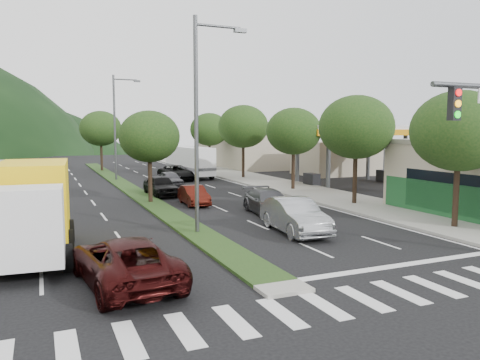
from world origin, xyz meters
name	(u,v)px	position (x,y,z in m)	size (l,w,h in m)	color
ground	(276,286)	(0.00, 0.00, 0.00)	(160.00, 160.00, 0.00)	black
sidewalk_right	(270,183)	(12.50, 25.00, 0.07)	(5.00, 90.00, 0.15)	gray
median	(125,186)	(0.00, 28.00, 0.06)	(1.60, 56.00, 0.12)	#1A3613
crosswalk	(310,308)	(0.00, -2.00, 0.01)	(19.00, 2.20, 0.01)	silver
gas_canopy	(351,132)	(19.00, 22.00, 4.65)	(12.20, 8.20, 5.25)	silver
bldg_right_far	(253,147)	(19.50, 44.00, 2.60)	(10.00, 16.00, 5.20)	#C0B399
tree_r_a	(459,131)	(12.00, 4.00, 4.82)	(4.60, 4.60, 6.63)	black
tree_r_b	(356,127)	(12.00, 12.00, 5.04)	(4.80, 4.80, 6.94)	black
tree_r_c	(294,131)	(12.00, 20.00, 4.75)	(4.40, 4.40, 6.48)	black
tree_r_d	(243,127)	(12.00, 30.00, 5.18)	(5.00, 5.00, 7.17)	black
tree_r_e	(209,130)	(12.00, 40.00, 4.89)	(4.60, 4.60, 6.71)	black
tree_med_near	(149,137)	(0.00, 18.00, 4.43)	(4.00, 4.00, 6.02)	black
tree_med_far	(101,129)	(0.00, 44.00, 5.01)	(4.80, 4.80, 6.94)	black
streetlight_near	(200,114)	(0.21, 8.00, 5.58)	(2.60, 0.25, 10.00)	#47494C
streetlight_mid	(117,122)	(0.21, 33.00, 5.58)	(2.60, 0.25, 10.00)	#47494C
sedan_silver	(295,216)	(4.35, 6.43, 0.82)	(1.74, 4.99, 1.65)	#9EA1A5
suv_maroon	(125,261)	(-4.35, 2.00, 0.77)	(2.55, 5.53, 1.54)	black
car_queue_a	(161,185)	(1.50, 21.28, 0.76)	(1.81, 4.49, 1.53)	black
car_queue_b	(269,202)	(5.43, 11.28, 0.71)	(2.00, 4.92, 1.43)	#424246
car_queue_c	(194,195)	(2.47, 16.28, 0.62)	(1.32, 3.78, 1.25)	#45120B
car_queue_d	(176,173)	(5.47, 31.28, 0.72)	(2.38, 5.17, 1.44)	black
car_queue_e	(170,179)	(3.53, 26.28, 0.67)	(1.58, 3.92, 1.34)	#4A4A4F
box_truck	(33,212)	(-7.01, 6.90, 1.70)	(3.27, 7.47, 3.60)	white
motorhome	(190,161)	(7.47, 33.39, 1.67)	(3.08, 8.30, 3.13)	white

